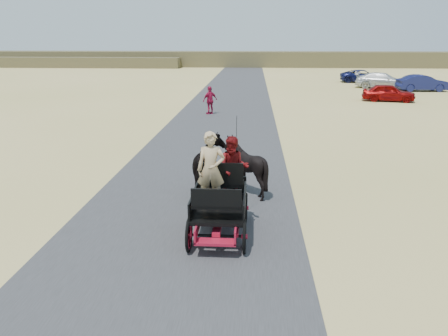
# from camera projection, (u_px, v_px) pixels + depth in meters

# --- Properties ---
(ground) EXTENTS (140.00, 140.00, 0.00)m
(ground) POSITION_uv_depth(u_px,v_px,m) (192.00, 200.00, 12.82)
(ground) COLOR tan
(road) EXTENTS (6.00, 140.00, 0.01)m
(road) POSITION_uv_depth(u_px,v_px,m) (192.00, 200.00, 12.81)
(road) COLOR #38383A
(road) RESTS_ON ground
(ridge_far) EXTENTS (140.00, 6.00, 2.40)m
(ridge_far) POSITION_uv_depth(u_px,v_px,m) (244.00, 59.00, 71.73)
(ridge_far) COLOR brown
(ridge_far) RESTS_ON ground
(ridge_near) EXTENTS (40.00, 4.00, 1.60)m
(ridge_near) POSITION_uv_depth(u_px,v_px,m) (56.00, 62.00, 69.97)
(ridge_near) COLOR brown
(ridge_near) RESTS_ON ground
(carriage) EXTENTS (1.30, 2.40, 0.72)m
(carriage) POSITION_uv_depth(u_px,v_px,m) (219.00, 220.00, 10.51)
(carriage) COLOR black
(carriage) RESTS_ON ground
(horse_left) EXTENTS (0.91, 2.01, 1.70)m
(horse_left) POSITION_uv_depth(u_px,v_px,m) (209.00, 166.00, 13.27)
(horse_left) COLOR black
(horse_left) RESTS_ON ground
(horse_right) EXTENTS (1.37, 1.54, 1.70)m
(horse_right) POSITION_uv_depth(u_px,v_px,m) (245.00, 166.00, 13.20)
(horse_right) COLOR black
(horse_right) RESTS_ON ground
(driver_man) EXTENTS (0.66, 0.43, 1.80)m
(driver_man) POSITION_uv_depth(u_px,v_px,m) (211.00, 170.00, 10.21)
(driver_man) COLOR tan
(driver_man) RESTS_ON carriage
(passenger_woman) EXTENTS (0.77, 0.60, 1.58)m
(passenger_woman) POSITION_uv_depth(u_px,v_px,m) (233.00, 168.00, 10.73)
(passenger_woman) COLOR #660C0F
(passenger_woman) RESTS_ON carriage
(pedestrian) EXTENTS (1.05, 0.97, 1.73)m
(pedestrian) POSITION_uv_depth(u_px,v_px,m) (210.00, 100.00, 26.99)
(pedestrian) COLOR maroon
(pedestrian) RESTS_ON ground
(car_a) EXTENTS (4.02, 2.24, 1.29)m
(car_a) POSITION_uv_depth(u_px,v_px,m) (389.00, 93.00, 32.54)
(car_a) COLOR maroon
(car_a) RESTS_ON ground
(car_b) EXTENTS (4.45, 1.80, 1.44)m
(car_b) POSITION_uv_depth(u_px,v_px,m) (423.00, 83.00, 38.69)
(car_b) COLOR navy
(car_b) RESTS_ON ground
(car_c) EXTENTS (5.32, 3.52, 1.43)m
(car_c) POSITION_uv_depth(u_px,v_px,m) (383.00, 81.00, 40.95)
(car_c) COLOR silver
(car_c) RESTS_ON ground
(car_d) EXTENTS (4.84, 2.45, 1.31)m
(car_d) POSITION_uv_depth(u_px,v_px,m) (363.00, 76.00, 46.41)
(car_d) COLOR navy
(car_d) RESTS_ON ground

